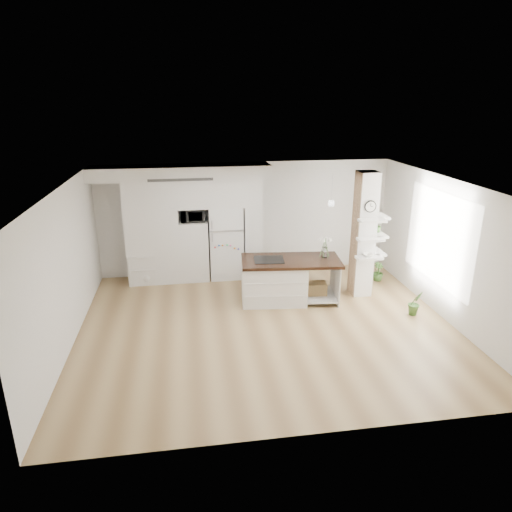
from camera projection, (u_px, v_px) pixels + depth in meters
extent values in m
cube|color=tan|center=(267.00, 326.00, 8.68)|extent=(7.00, 6.00, 0.01)
cube|color=white|center=(268.00, 185.00, 7.80)|extent=(7.00, 6.00, 0.04)
cube|color=silver|center=(246.00, 218.00, 11.04)|extent=(7.00, 0.04, 2.70)
cube|color=silver|center=(312.00, 343.00, 5.44)|extent=(7.00, 0.04, 2.70)
cube|color=silver|center=(65.00, 270.00, 7.73)|extent=(0.04, 6.00, 2.70)
cube|color=silver|center=(447.00, 250.00, 8.75)|extent=(0.04, 6.00, 2.70)
cube|color=white|center=(153.00, 232.00, 10.47)|extent=(1.20, 0.65, 2.40)
cube|color=white|center=(194.00, 250.00, 10.76)|extent=(0.65, 0.65, 1.42)
cube|color=white|center=(192.00, 193.00, 10.31)|extent=(0.65, 0.65, 0.65)
cube|color=white|center=(225.00, 192.00, 10.42)|extent=(0.85, 0.65, 0.65)
cube|color=white|center=(252.00, 228.00, 10.80)|extent=(0.40, 0.65, 2.40)
cube|color=silver|center=(180.00, 172.00, 10.10)|extent=(4.00, 0.70, 0.30)
cube|color=#262626|center=(181.00, 180.00, 9.82)|extent=(1.40, 0.04, 0.06)
cube|color=white|center=(226.00, 242.00, 10.83)|extent=(0.78, 0.66, 1.75)
cube|color=#B2B2B7|center=(227.00, 231.00, 10.39)|extent=(0.78, 0.01, 0.03)
cube|color=silver|center=(364.00, 235.00, 9.69)|extent=(0.40, 0.40, 2.70)
cube|color=tan|center=(354.00, 235.00, 9.66)|extent=(0.02, 0.40, 2.70)
cube|color=tan|center=(360.00, 232.00, 9.89)|extent=(0.40, 0.02, 2.70)
cylinder|color=black|center=(370.00, 206.00, 9.28)|extent=(0.25, 0.03, 0.25)
cylinder|color=white|center=(371.00, 207.00, 9.26)|extent=(0.21, 0.01, 0.21)
plane|color=white|center=(439.00, 238.00, 8.97)|extent=(0.00, 2.40, 2.40)
cylinder|color=white|center=(357.00, 212.00, 8.37)|extent=(0.12, 0.12, 0.10)
cube|color=white|center=(274.00, 282.00, 9.64)|extent=(1.42, 1.00, 0.86)
cube|color=white|center=(319.00, 295.00, 9.79)|extent=(0.80, 0.94, 0.04)
cube|color=white|center=(335.00, 280.00, 9.71)|extent=(0.12, 0.87, 0.86)
cube|color=black|center=(291.00, 261.00, 9.51)|extent=(2.14, 1.18, 0.06)
cube|color=black|center=(269.00, 260.00, 9.47)|extent=(0.67, 0.57, 0.01)
cube|color=olive|center=(316.00, 288.00, 9.74)|extent=(0.44, 0.35, 0.26)
cylinder|color=white|center=(324.00, 252.00, 9.59)|extent=(0.12, 0.12, 0.22)
cube|color=white|center=(130.00, 270.00, 10.49)|extent=(0.04, 0.35, 0.71)
cube|color=white|center=(155.00, 269.00, 10.59)|extent=(0.04, 0.35, 0.71)
cube|color=white|center=(142.00, 256.00, 10.43)|extent=(0.61, 0.36, 0.03)
cube|color=white|center=(143.00, 268.00, 10.53)|extent=(0.58, 0.36, 0.03)
sphere|color=white|center=(147.00, 277.00, 10.62)|extent=(0.35, 0.35, 0.35)
imported|color=#3F6E2C|center=(415.00, 303.00, 9.06)|extent=(0.30, 0.25, 0.51)
imported|color=#3F6E2C|center=(378.00, 272.00, 10.78)|extent=(0.32, 0.32, 0.45)
imported|color=#2D2D2D|center=(193.00, 215.00, 10.43)|extent=(0.54, 0.37, 0.30)
imported|color=#3F6E2C|center=(377.00, 225.00, 9.78)|extent=(0.27, 0.23, 0.30)
imported|color=white|center=(368.00, 255.00, 9.53)|extent=(0.22, 0.22, 0.05)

